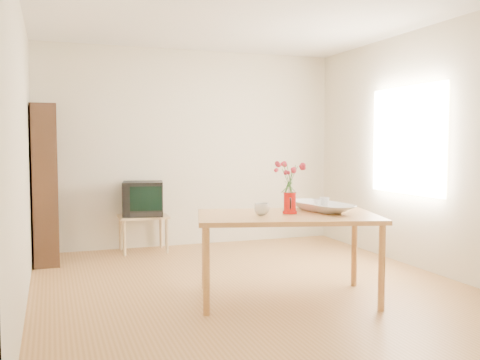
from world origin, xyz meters
name	(u,v)px	position (x,y,z in m)	size (l,w,h in m)	color
room	(253,150)	(0.03, 0.00, 1.30)	(4.50, 4.50, 4.50)	olive
table	(287,223)	(0.15, -0.51, 0.68)	(1.72, 1.25, 0.75)	#A66E38
tv_stand	(143,221)	(-0.70, 1.97, 0.39)	(0.60, 0.45, 0.46)	tan
bookshelf	(45,189)	(-1.85, 1.75, 0.84)	(0.28, 0.70, 1.80)	black
pitcher	(290,204)	(0.19, -0.46, 0.84)	(0.13, 0.20, 0.19)	red
flowers	(290,176)	(0.19, -0.46, 1.08)	(0.21, 0.21, 0.30)	#BD2C41
mug	(262,209)	(-0.08, -0.48, 0.80)	(0.13, 0.13, 0.10)	white
bowl	(321,186)	(0.52, -0.42, 0.99)	(0.50, 0.50, 0.47)	white
teacup_a	(317,191)	(0.48, -0.42, 0.94)	(0.07, 0.07, 0.06)	white
teacup_b	(324,190)	(0.57, -0.40, 0.94)	(0.08, 0.08, 0.07)	white
television	(143,198)	(-0.70, 1.98, 0.68)	(0.56, 0.53, 0.43)	black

